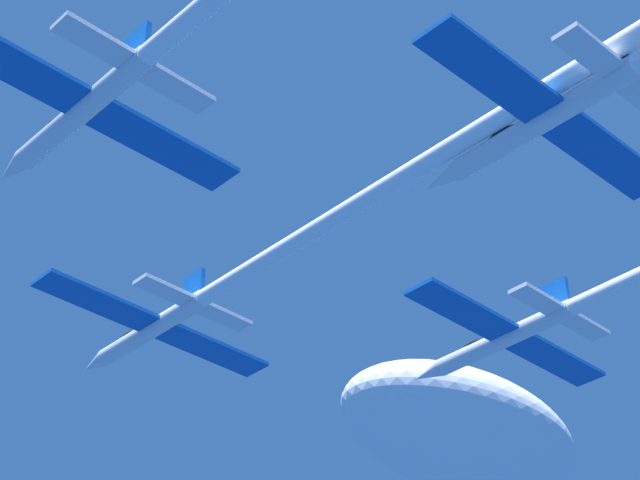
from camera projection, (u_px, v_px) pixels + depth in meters
name	position (u px, v px, depth m)	size (l,w,h in m)	color
jet_lead	(280.00, 251.00, 73.97)	(18.87, 52.23, 3.13)	silver
cloud_puffy	(463.00, 433.00, 130.57)	(33.82, 18.60, 11.84)	white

